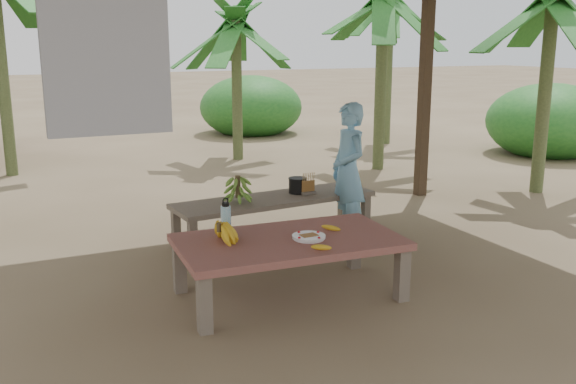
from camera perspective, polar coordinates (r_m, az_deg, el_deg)
name	(u,v)px	position (r m, az deg, el deg)	size (l,w,h in m)	color
ground	(318,281)	(5.73, 2.69, -7.88)	(80.00, 80.00, 0.00)	brown
work_table	(289,246)	(5.25, 0.08, -4.82)	(1.86, 1.11, 0.50)	brown
bench	(275,202)	(6.82, -1.17, -0.92)	(2.24, 0.78, 0.45)	brown
ripe_banana_bunch	(219,232)	(5.14, -6.15, -3.53)	(0.29, 0.25, 0.17)	gold
plate	(309,237)	(5.21, 1.86, -4.02)	(0.27, 0.27, 0.04)	white
loose_banana_front	(321,247)	(4.94, 2.99, -4.93)	(0.04, 0.17, 0.04)	gold
loose_banana_side	(331,228)	(5.45, 3.84, -3.20)	(0.04, 0.17, 0.04)	gold
water_flask	(226,219)	(5.34, -5.54, -2.38)	(0.08, 0.08, 0.31)	#3D98C1
green_banana_stalk	(238,188)	(6.58, -4.48, 0.32)	(0.26, 0.26, 0.29)	#598C2D
cooking_pot	(297,186)	(6.98, 0.85, 0.56)	(0.19, 0.19, 0.16)	black
skewer_rack	(308,183)	(6.92, 1.81, 0.78)	(0.18, 0.08, 0.24)	#A57F47
woman	(348,171)	(6.85, 5.38, 1.90)	(0.53, 0.35, 1.45)	#74B3DB
banana_plant_ne	(383,14)	(10.58, 8.42, 15.37)	(1.80, 1.80, 2.97)	#596638
banana_plant_n	(236,37)	(11.40, -4.65, 13.60)	(1.80, 1.80, 2.62)	#596638
banana_plant_e	(552,16)	(9.47, 22.40, 14.24)	(1.80, 1.80, 2.87)	#596638
banana_plant_far	(390,11)	(13.35, 9.05, 15.59)	(1.80, 1.80, 3.14)	#596638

